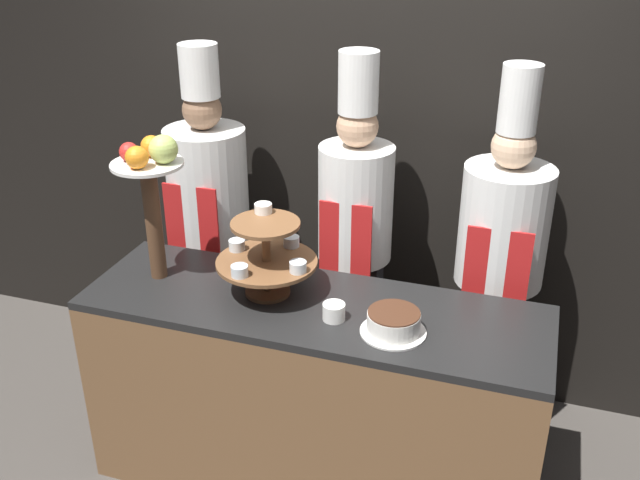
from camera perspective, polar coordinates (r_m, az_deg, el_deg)
The scene contains 9 objects.
wall_back at distance 3.62m, azimuth 4.32°, elevation 8.64°, with size 10.00×0.06×2.80m.
buffet_counter at distance 3.23m, azimuth -0.57°, elevation -12.36°, with size 1.95×0.61×0.94m.
tiered_stand at distance 2.96m, azimuth -4.31°, elevation -1.15°, with size 0.43×0.43×0.37m.
fruit_pedestal at distance 3.06m, azimuth -13.36°, elevation 4.84°, with size 0.30×0.30×0.65m.
cake_round at distance 2.77m, azimuth 5.90°, elevation -6.61°, with size 0.26×0.26×0.09m.
cup_white at distance 2.84m, azimuth 1.12°, elevation -5.75°, with size 0.09×0.09×0.07m.
chef_left at distance 3.67m, azimuth -8.82°, elevation 2.05°, with size 0.40×0.40×1.86m.
chef_center_left at distance 3.41m, azimuth 2.81°, elevation 0.71°, with size 0.35×0.35×1.87m.
chef_center_right at distance 3.33m, azimuth 14.18°, elevation -1.46°, with size 0.40×0.40×1.86m.
Camera 1 is at (0.82, -2.09, 2.47)m, focal length 40.00 mm.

